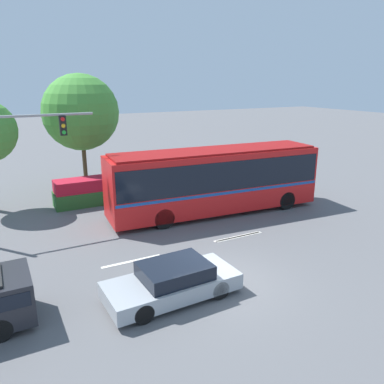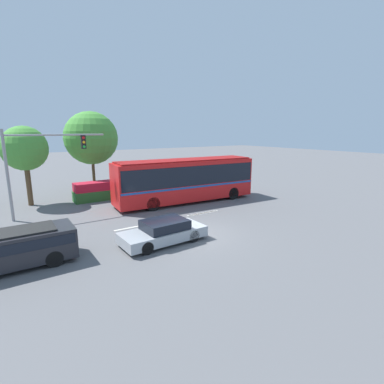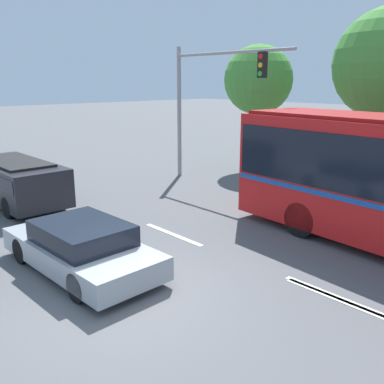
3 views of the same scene
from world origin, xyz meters
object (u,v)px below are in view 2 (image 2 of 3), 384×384
(suv_left_lane, at_px, (10,247))
(traffic_light_pole, at_px, (36,159))
(city_bus, at_px, (186,178))
(sedan_foreground, at_px, (164,232))
(street_tree_left, at_px, (24,149))
(street_tree_centre, at_px, (91,138))

(suv_left_lane, relative_size, traffic_light_pole, 0.80)
(city_bus, relative_size, sedan_foreground, 2.60)
(street_tree_left, distance_m, street_tree_centre, 5.72)
(sedan_foreground, bearing_deg, city_bus, -132.19)
(traffic_light_pole, distance_m, street_tree_left, 3.91)
(suv_left_lane, bearing_deg, city_bus, -155.75)
(traffic_light_pole, distance_m, street_tree_centre, 7.75)
(street_tree_left, bearing_deg, traffic_light_pole, -85.22)
(street_tree_left, bearing_deg, city_bus, -28.71)
(sedan_foreground, xyz_separation_m, street_tree_left, (-4.92, 12.23, 3.71))
(street_tree_left, xyz_separation_m, street_tree_centre, (5.34, 1.94, 0.65))
(city_bus, distance_m, traffic_light_pole, 10.44)
(sedan_foreground, xyz_separation_m, suv_left_lane, (-6.54, 1.02, 0.36))
(traffic_light_pole, bearing_deg, street_tree_left, 94.78)
(sedan_foreground, relative_size, traffic_light_pole, 0.72)
(city_bus, height_order, street_tree_centre, street_tree_centre)
(sedan_foreground, relative_size, street_tree_centre, 0.61)
(street_tree_left, bearing_deg, sedan_foreground, -68.08)
(traffic_light_pole, height_order, street_tree_centre, street_tree_centre)
(street_tree_centre, bearing_deg, city_bus, -56.43)
(city_bus, bearing_deg, street_tree_centre, 127.49)
(sedan_foreground, bearing_deg, suv_left_lane, -10.88)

